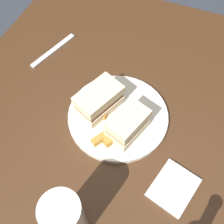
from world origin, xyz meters
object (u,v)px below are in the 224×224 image
sandwich_half_left (99,100)px  napkin (174,187)px  sandwich_half_right (128,124)px  fork (53,50)px  plate (118,116)px  pint_glass (66,221)px

sandwich_half_left → napkin: sandwich_half_left is taller
sandwich_half_right → fork: bearing=59.1°
plate → napkin: size_ratio=2.45×
sandwich_half_left → sandwich_half_right: same height
sandwich_half_right → fork: size_ratio=0.67×
plate → sandwich_half_left: (0.00, 0.06, 0.04)m
sandwich_half_right → pint_glass: size_ratio=0.72×
sandwich_half_left → pint_glass: 0.31m
plate → napkin: plate is taller
napkin → fork: (0.29, 0.47, -0.00)m
sandwich_half_left → napkin: 0.28m
plate → fork: bearing=61.4°
pint_glass → napkin: (0.17, -0.18, -0.07)m
pint_glass → fork: (0.45, 0.29, -0.07)m
sandwich_half_left → fork: bearing=56.2°
fork → pint_glass: bearing=-129.8°
plate → pint_glass: (-0.30, -0.01, 0.07)m
napkin → fork: bearing=58.8°
sandwich_half_left → napkin: (-0.13, -0.25, -0.05)m
napkin → plate: bearing=55.3°
sandwich_half_right → napkin: (-0.09, -0.15, -0.05)m
pint_glass → plate: bearing=1.3°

